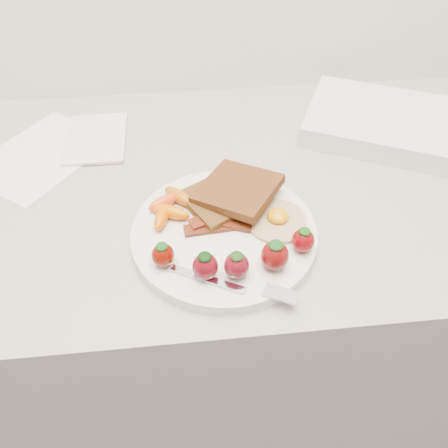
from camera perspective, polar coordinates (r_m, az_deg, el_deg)
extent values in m
cube|color=gray|center=(1.09, -1.86, -12.71)|extent=(2.00, 0.60, 0.90)
cylinder|color=white|center=(0.64, 0.00, -1.19)|extent=(0.27, 0.27, 0.02)
cube|color=#4C2B10|center=(0.67, -0.72, 3.16)|extent=(0.13, 0.13, 0.01)
cube|color=#502410|center=(0.66, 1.82, 4.55)|extent=(0.15, 0.15, 0.03)
cylinder|color=beige|center=(0.64, 6.88, 0.40)|extent=(0.09, 0.09, 0.01)
ellipsoid|color=orange|center=(0.64, 7.07, 1.07)|extent=(0.03, 0.03, 0.02)
cube|color=#390407|center=(0.63, -1.42, -0.45)|extent=(0.09, 0.03, 0.00)
cube|color=#330E04|center=(0.64, -0.05, 0.30)|extent=(0.09, 0.05, 0.00)
cube|color=#340803|center=(0.64, -0.85, 1.01)|extent=(0.09, 0.05, 0.00)
ellipsoid|color=#E64A1B|center=(0.66, -7.89, 2.83)|extent=(0.05, 0.04, 0.02)
ellipsoid|color=#DE6400|center=(0.65, -6.92, 1.56)|extent=(0.06, 0.04, 0.02)
ellipsoid|color=#E35E00|center=(0.64, -8.12, 0.92)|extent=(0.03, 0.06, 0.02)
ellipsoid|color=#BE580A|center=(0.67, -5.97, 3.64)|extent=(0.05, 0.06, 0.02)
ellipsoid|color=#610B02|center=(0.58, -7.97, -4.06)|extent=(0.03, 0.03, 0.03)
ellipsoid|color=#0F4412|center=(0.57, -8.15, -2.91)|extent=(0.02, 0.02, 0.01)
ellipsoid|color=#5C0811|center=(0.56, -2.46, -5.55)|extent=(0.03, 0.03, 0.04)
ellipsoid|color=black|center=(0.55, -2.52, -4.29)|extent=(0.02, 0.02, 0.01)
ellipsoid|color=#610C15|center=(0.56, 1.65, -5.45)|extent=(0.03, 0.03, 0.04)
ellipsoid|color=#13360E|center=(0.55, 1.69, -4.21)|extent=(0.02, 0.02, 0.01)
ellipsoid|color=#610909|center=(0.57, 6.63, -4.15)|extent=(0.04, 0.04, 0.04)
ellipsoid|color=#123F11|center=(0.56, 6.82, -2.75)|extent=(0.02, 0.02, 0.01)
ellipsoid|color=maroon|center=(0.60, 10.29, -2.13)|extent=(0.03, 0.03, 0.04)
ellipsoid|color=#10450A|center=(0.59, 10.51, -0.96)|extent=(0.02, 0.02, 0.01)
cube|color=silver|center=(0.57, -2.10, -7.18)|extent=(0.10, 0.06, 0.00)
cube|color=silver|center=(0.56, 7.40, -9.02)|extent=(0.05, 0.04, 0.00)
cube|color=white|center=(0.86, -22.71, 8.35)|extent=(0.27, 0.28, 0.00)
cube|color=silver|center=(0.86, -16.34, 10.72)|extent=(0.11, 0.16, 0.01)
cube|color=silver|center=(0.90, 19.56, 12.49)|extent=(0.33, 0.30, 0.04)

